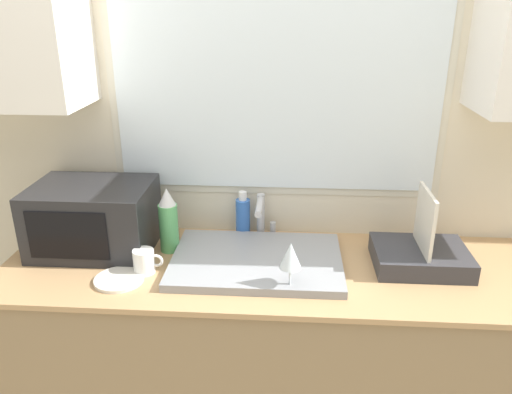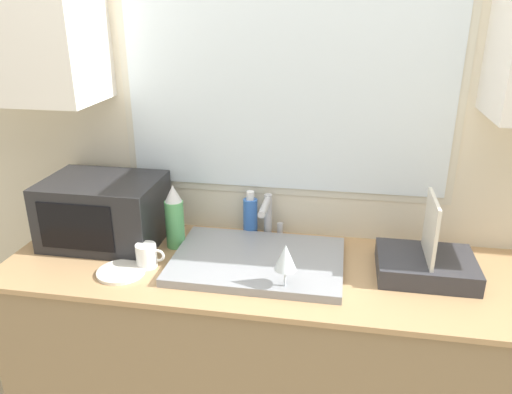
{
  "view_description": "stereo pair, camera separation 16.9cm",
  "coord_description": "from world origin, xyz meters",
  "px_view_note": "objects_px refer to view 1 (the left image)",
  "views": [
    {
      "loc": [
        0.05,
        -1.31,
        1.82
      ],
      "look_at": [
        -0.06,
        0.27,
        1.19
      ],
      "focal_mm": 35.0,
      "sensor_mm": 36.0,
      "label": 1
    },
    {
      "loc": [
        0.22,
        -1.29,
        1.82
      ],
      "look_at": [
        -0.06,
        0.27,
        1.19
      ],
      "focal_mm": 35.0,
      "sensor_mm": 36.0,
      "label": 2
    }
  ],
  "objects_px": {
    "microwave": "(94,218)",
    "mug_near_sink": "(144,261)",
    "faucet": "(262,213)",
    "spray_bottle": "(168,221)",
    "dish_rack": "(421,254)",
    "soap_bottle": "(243,216)",
    "wine_glass": "(290,257)"
  },
  "relations": [
    {
      "from": "mug_near_sink",
      "to": "wine_glass",
      "type": "bearing_deg",
      "value": -10.39
    },
    {
      "from": "microwave",
      "to": "dish_rack",
      "type": "bearing_deg",
      "value": -2.72
    },
    {
      "from": "spray_bottle",
      "to": "soap_bottle",
      "type": "distance_m",
      "value": 0.31
    },
    {
      "from": "dish_rack",
      "to": "mug_near_sink",
      "type": "height_order",
      "value": "dish_rack"
    },
    {
      "from": "dish_rack",
      "to": "soap_bottle",
      "type": "bearing_deg",
      "value": 162.55
    },
    {
      "from": "dish_rack",
      "to": "spray_bottle",
      "type": "height_order",
      "value": "dish_rack"
    },
    {
      "from": "soap_bottle",
      "to": "microwave",
      "type": "bearing_deg",
      "value": -164.89
    },
    {
      "from": "microwave",
      "to": "faucet",
      "type": "bearing_deg",
      "value": 11.13
    },
    {
      "from": "dish_rack",
      "to": "spray_bottle",
      "type": "bearing_deg",
      "value": 176.35
    },
    {
      "from": "dish_rack",
      "to": "soap_bottle",
      "type": "height_order",
      "value": "dish_rack"
    },
    {
      "from": "microwave",
      "to": "soap_bottle",
      "type": "distance_m",
      "value": 0.58
    },
    {
      "from": "faucet",
      "to": "mug_near_sink",
      "type": "relative_size",
      "value": 1.72
    },
    {
      "from": "faucet",
      "to": "dish_rack",
      "type": "distance_m",
      "value": 0.62
    },
    {
      "from": "microwave",
      "to": "mug_near_sink",
      "type": "distance_m",
      "value": 0.31
    },
    {
      "from": "microwave",
      "to": "mug_near_sink",
      "type": "xyz_separation_m",
      "value": [
        0.24,
        -0.17,
        -0.09
      ]
    },
    {
      "from": "faucet",
      "to": "microwave",
      "type": "distance_m",
      "value": 0.65
    },
    {
      "from": "mug_near_sink",
      "to": "wine_glass",
      "type": "distance_m",
      "value": 0.53
    },
    {
      "from": "faucet",
      "to": "dish_rack",
      "type": "xyz_separation_m",
      "value": [
        0.59,
        -0.18,
        -0.06
      ]
    },
    {
      "from": "faucet",
      "to": "soap_bottle",
      "type": "relative_size",
      "value": 0.96
    },
    {
      "from": "faucet",
      "to": "microwave",
      "type": "height_order",
      "value": "microwave"
    },
    {
      "from": "microwave",
      "to": "mug_near_sink",
      "type": "relative_size",
      "value": 4.16
    },
    {
      "from": "mug_near_sink",
      "to": "wine_glass",
      "type": "xyz_separation_m",
      "value": [
        0.51,
        -0.09,
        0.09
      ]
    },
    {
      "from": "faucet",
      "to": "microwave",
      "type": "relative_size",
      "value": 0.41
    },
    {
      "from": "faucet",
      "to": "spray_bottle",
      "type": "bearing_deg",
      "value": -160.38
    },
    {
      "from": "faucet",
      "to": "mug_near_sink",
      "type": "distance_m",
      "value": 0.5
    },
    {
      "from": "mug_near_sink",
      "to": "microwave",
      "type": "bearing_deg",
      "value": 144.09
    },
    {
      "from": "faucet",
      "to": "wine_glass",
      "type": "relative_size",
      "value": 1.02
    },
    {
      "from": "soap_bottle",
      "to": "mug_near_sink",
      "type": "bearing_deg",
      "value": -134.57
    },
    {
      "from": "microwave",
      "to": "wine_glass",
      "type": "relative_size",
      "value": 2.46
    },
    {
      "from": "microwave",
      "to": "wine_glass",
      "type": "xyz_separation_m",
      "value": [
        0.75,
        -0.27,
        0.0
      ]
    },
    {
      "from": "faucet",
      "to": "dish_rack",
      "type": "relative_size",
      "value": 0.55
    },
    {
      "from": "wine_glass",
      "to": "microwave",
      "type": "bearing_deg",
      "value": 160.44
    }
  ]
}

